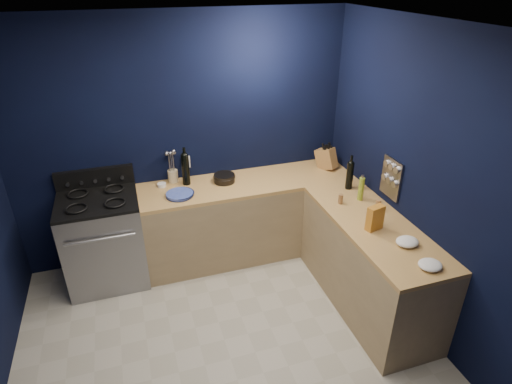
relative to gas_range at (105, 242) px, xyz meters
name	(u,v)px	position (x,y,z in m)	size (l,w,h in m)	color
floor	(231,360)	(0.93, -1.42, -0.47)	(3.50, 3.50, 0.02)	#AAA495
ceiling	(217,31)	(0.93, -1.42, 2.15)	(3.50, 3.50, 0.02)	silver
wall_back	(184,142)	(0.93, 0.34, 0.84)	(3.50, 0.02, 2.60)	black
wall_right	(435,193)	(2.69, -1.42, 0.84)	(0.02, 3.50, 2.60)	black
cab_back	(248,219)	(1.53, 0.02, -0.03)	(2.30, 0.63, 0.86)	#9A815B
top_back	(248,183)	(1.53, 0.02, 0.42)	(2.30, 0.63, 0.04)	olive
cab_right	(368,265)	(2.37, -1.13, -0.03)	(0.63, 1.67, 0.86)	#9A815B
top_right	(374,225)	(2.37, -1.13, 0.42)	(0.63, 1.67, 0.04)	olive
gas_range	(105,242)	(0.00, 0.00, 0.00)	(0.76, 0.66, 0.92)	gray
oven_door	(105,260)	(0.00, -0.32, -0.01)	(0.59, 0.02, 0.42)	black
cooktop	(96,201)	(0.00, 0.00, 0.48)	(0.76, 0.66, 0.03)	black
backguard	(95,178)	(0.00, 0.30, 0.58)	(0.76, 0.06, 0.20)	black
spice_panel	(391,178)	(2.67, -0.87, 0.72)	(0.02, 0.28, 0.38)	gray
wall_outlet	(186,162)	(0.93, 0.32, 0.62)	(0.09, 0.02, 0.13)	white
plate_stack	(180,194)	(0.79, -0.09, 0.46)	(0.27, 0.27, 0.03)	#3345B0
ramekin	(162,185)	(0.64, 0.18, 0.46)	(0.09, 0.09, 0.04)	white
utensil_crock	(173,176)	(0.77, 0.26, 0.51)	(0.11, 0.11, 0.13)	beige
wine_bottle_back	(186,170)	(0.90, 0.16, 0.60)	(0.08, 0.08, 0.33)	black
lemon_basket	(224,178)	(1.29, 0.09, 0.48)	(0.22, 0.22, 0.09)	black
knife_block	(326,159)	(2.47, 0.07, 0.55)	(0.12, 0.21, 0.23)	olive
wine_bottle_right	(350,176)	(2.47, -0.46, 0.58)	(0.07, 0.07, 0.29)	black
oil_bottle	(361,189)	(2.46, -0.71, 0.56)	(0.05, 0.05, 0.24)	olive
spice_jar_near	(341,199)	(2.24, -0.72, 0.49)	(0.04, 0.04, 0.10)	olive
spice_jar_far	(378,205)	(2.53, -0.92, 0.49)	(0.05, 0.05, 0.10)	olive
crouton_bag	(375,218)	(2.30, -1.21, 0.55)	(0.15, 0.07, 0.22)	#A92626
towel_front	(407,242)	(2.43, -1.51, 0.47)	(0.19, 0.16, 0.07)	white
towel_end	(430,265)	(2.42, -1.82, 0.47)	(0.18, 0.17, 0.06)	white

